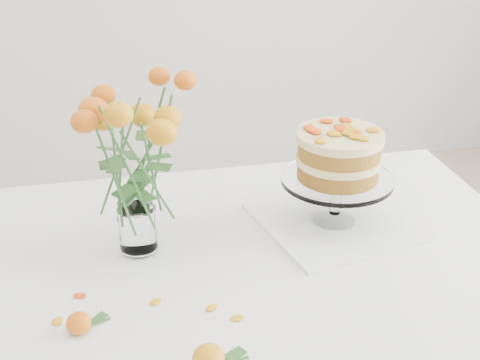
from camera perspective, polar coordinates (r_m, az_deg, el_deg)
The scene contains 11 objects.
table at distance 1.43m, azimuth -2.57°, elevation -10.10°, with size 1.43×0.93×0.76m.
napkin at distance 1.54m, azimuth 8.02°, elevation -3.55°, with size 0.32×0.32×0.01m, color white.
cake_stand at distance 1.47m, azimuth 8.40°, elevation 1.71°, with size 0.25×0.25×0.22m.
rose_vase at distance 1.34m, azimuth -9.25°, elevation 2.73°, with size 0.30×0.30×0.41m.
loose_rose_near at distance 1.13m, azimuth -2.68°, elevation -14.96°, with size 0.10×0.05×0.05m.
loose_rose_far at distance 1.24m, azimuth -13.58°, elevation -11.78°, with size 0.08×0.05×0.04m.
stray_petal_a at distance 1.29m, azimuth -7.21°, elevation -10.29°, with size 0.03×0.02×0.00m, color orange.
stray_petal_b at distance 1.27m, azimuth -2.44°, elevation -10.84°, with size 0.03×0.02×0.00m, color orange.
stray_petal_c at distance 1.24m, azimuth -0.25°, elevation -11.71°, with size 0.03×0.02×0.00m, color orange.
stray_petal_d at distance 1.33m, azimuth -13.51°, elevation -9.59°, with size 0.03×0.02×0.00m, color orange.
stray_petal_e at distance 1.28m, azimuth -15.33°, elevation -11.55°, with size 0.03×0.02×0.00m, color orange.
Camera 1 is at (-0.18, -1.14, 1.52)m, focal length 50.00 mm.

